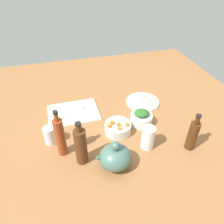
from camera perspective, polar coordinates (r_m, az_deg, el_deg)
The scene contains 27 objects.
tabletop at distance 134.12cm, azimuth -0.00°, elevation -2.20°, with size 190.00×190.00×3.00cm, color #925F36.
cutting_board at distance 139.22cm, azimuth -10.30°, elevation -0.14°, with size 31.60×23.87×1.00cm, color white.
plate_tofu at distance 148.05cm, azimuth 8.21°, elevation 2.72°, with size 22.50×22.50×1.20cm, color white.
bowl_greens at distance 128.61cm, azimuth 7.78°, elevation -1.98°, with size 13.15×13.15×6.25cm, color white.
bowl_carrots at distance 121.82cm, azimuth 1.38°, elevation -4.33°, with size 15.05×15.05×5.97cm, color white.
teapot at distance 102.81cm, azimuth 0.86°, elevation -11.95°, with size 17.19×14.94×15.79cm.
bottle_0 at distance 107.45cm, azimuth -13.71°, elevation -6.43°, with size 4.80×4.80×27.09cm.
bottle_1 at distance 116.44cm, azimuth 20.80°, elevation -5.78°, with size 5.06×5.06×22.02cm.
bottle_2 at distance 102.53cm, azimuth -8.35°, elevation -8.97°, with size 5.82×5.82×24.73cm.
drinking_glass_0 at distance 119.09cm, azimuth -16.34°, elevation -6.03°, with size 6.24×6.24×10.22cm, color white.
drinking_glass_1 at distance 112.81cm, azimuth 9.60°, elevation -6.76°, with size 7.03×7.03×12.90cm, color white.
carrot_cube_0 at distance 115.98cm, azimuth 1.97°, elevation -4.36°, with size 1.80×1.80×1.80cm, color orange.
carrot_cube_1 at distance 117.41cm, azimuth -0.72°, elevation -3.71°, with size 1.80×1.80×1.80cm, color orange.
carrot_cube_2 at distance 119.43cm, azimuth 0.04°, elevation -2.86°, with size 1.80×1.80×1.80cm, color orange.
carrot_cube_3 at distance 118.16cm, azimuth 1.62°, elevation -3.40°, with size 1.80×1.80×1.80cm, color orange.
carrot_cube_4 at distance 118.38cm, azimuth 4.07°, elevation -3.41°, with size 1.80×1.80×1.80cm, color orange.
chopped_greens_mound at distance 125.58cm, azimuth 7.96°, elevation -0.27°, with size 9.11×7.95×3.49cm, color #2C5F25.
tofu_cube_0 at distance 150.20cm, azimuth 7.26°, elevation 4.17°, with size 2.20×2.20×2.20cm, color white.
tofu_cube_1 at distance 148.43cm, azimuth 9.64°, elevation 3.46°, with size 2.20×2.20×2.20cm, color white.
tofu_cube_2 at distance 145.56cm, azimuth 8.76°, elevation 2.80°, with size 2.20×2.20×2.20cm, color white.
tofu_cube_3 at distance 143.76cm, azimuth 7.40°, elevation 2.45°, with size 2.20×2.20×2.20cm, color white.
tofu_cube_4 at distance 146.80cm, azimuth 7.00°, elevation 3.31°, with size 2.20×2.20×2.20cm, color white.
tofu_cube_5 at distance 151.02cm, azimuth 8.61°, elevation 4.23°, with size 2.20×2.20×2.20cm, color white.
dumpling_0 at distance 139.00cm, azimuth -8.22°, elevation 1.14°, with size 5.41×5.10×3.20cm, color beige.
dumpling_1 at distance 137.67cm, azimuth -12.37°, elevation 0.15°, with size 5.00×4.55×3.18cm, color beige.
dumpling_2 at distance 134.43cm, azimuth -13.81°, elevation -1.34°, with size 5.68×4.99×2.44cm, color beige.
dumpling_3 at distance 134.07cm, azimuth -9.62°, elevation -0.68°, with size 4.42×4.37×2.90cm, color beige.
Camera 1 is at (26.68, 99.43, 87.46)cm, focal length 34.13 mm.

